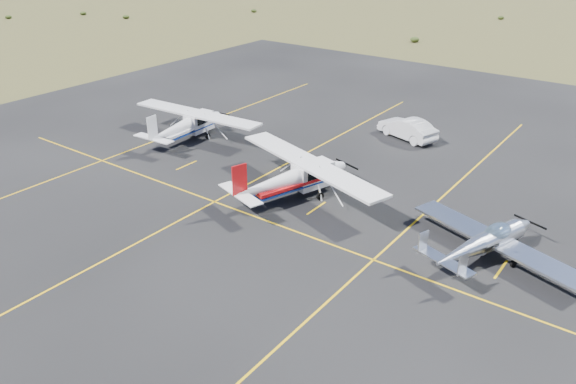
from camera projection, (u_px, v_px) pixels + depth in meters
ground at (456, 225)px, 31.80m from camera, size 1600.00×1600.00×0.00m
apron at (349, 193)px, 35.53m from camera, size 72.00×72.00×0.02m
aircraft_low_wing at (488, 241)px, 28.20m from camera, size 7.23×9.77×2.14m
aircraft_cessna at (294, 177)px, 34.30m from camera, size 8.55×12.41×3.17m
aircraft_plain at (187, 124)px, 43.43m from camera, size 7.00×11.68×2.95m
sedan at (407, 128)px, 44.02m from camera, size 3.21×5.30×1.65m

